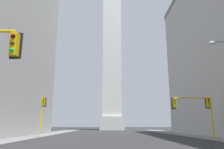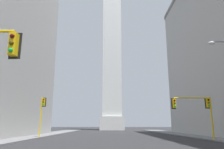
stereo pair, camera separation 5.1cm
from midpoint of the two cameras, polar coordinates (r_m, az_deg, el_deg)
The scene contains 5 objects.
sidewalk_left at distance 31.86m, azimuth -23.64°, elevation -15.08°, with size 5.00×95.08×0.15m, color slate.
sidewalk_right at distance 32.89m, azimuth 26.03°, elevation -14.76°, with size 5.00×95.08×0.15m, color slate.
obelisk at distance 88.12m, azimuth 0.01°, elevation 11.39°, with size 8.61×8.61×78.85m.
traffic_light_mid_right at distance 28.10m, azimuth 21.42°, elevation -7.95°, with size 4.86×0.52×5.06m.
traffic_light_mid_left at distance 33.57m, azimuth -17.76°, elevation -9.01°, with size 0.79×0.51×5.76m.
Camera 2 is at (-1.25, -0.99, 1.80)m, focal length 35.00 mm.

